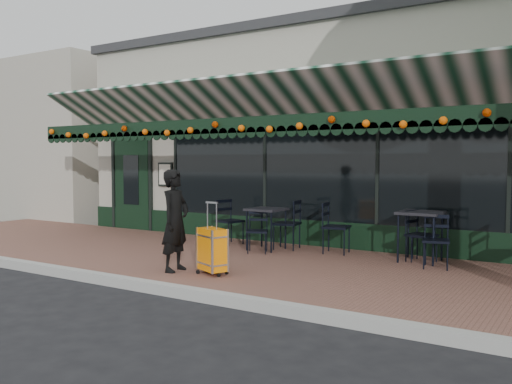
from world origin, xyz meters
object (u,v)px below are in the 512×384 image
Objects in this scene: cafe_table_b at (266,212)px; chair_b_right at (336,228)px; chair_a_right at (421,236)px; chair_b_front at (257,232)px; chair_solo at (230,222)px; suitcase at (212,250)px; chair_a_front at (436,241)px; woman at (175,220)px; chair_b_left at (287,224)px; chair_a_left at (423,236)px; cafe_table_a at (421,217)px.

chair_b_right is (1.28, 0.33, -0.24)m from cafe_table_b.
chair_b_front is at bearing 118.70° from chair_a_right.
chair_a_right is 3.77m from chair_solo.
suitcase is 1.26× the size of chair_a_front.
chair_b_right is at bearing -34.21° from woman.
cafe_table_b reaches higher than chair_b_front.
suitcase is at bearing -78.66° from cafe_table_b.
woman is 2.42m from cafe_table_b.
chair_a_right is (2.33, 2.63, 0.08)m from suitcase.
chair_a_right is 1.52m from chair_b_right.
chair_b_left is 1.05× the size of chair_solo.
chair_b_right reaches higher than chair_a_right.
cafe_table_b is 1.02× the size of chair_b_front.
chair_a_left is at bearing 7.62° from cafe_table_b.
chair_b_right is at bearing 3.19° from chair_b_front.
chair_solo is (-4.10, 0.28, 0.03)m from chair_a_front.
chair_a_front is (3.28, 2.33, -0.35)m from woman.
woman reaches higher than cafe_table_b.
chair_b_right is (1.43, 2.74, -0.30)m from woman.
cafe_table_b is 0.93× the size of chair_a_front.
chair_a_left is at bearing 111.93° from chair_a_front.
chair_a_front is (0.35, -0.40, -0.33)m from cafe_table_a.
woman is 2.74m from chair_b_left.
chair_b_front is at bearing -83.79° from cafe_table_b.
suitcase is at bearing -153.23° from chair_a_front.
woman is 1.65× the size of chair_b_right.
chair_b_left is 0.70m from chair_b_front.
woman is at bearing -122.04° from chair_b_front.
woman reaches higher than chair_b_right.
cafe_table_a is 0.32m from chair_a_right.
chair_solo is at bearing -100.38° from chair_a_left.
suitcase is 3.52m from chair_a_right.
chair_b_right is 1.21× the size of chair_b_front.
cafe_table_b is at bearing -173.52° from cafe_table_a.
cafe_table_b is at bearing 94.96° from chair_b_right.
chair_a_right reaches higher than chair_a_left.
chair_a_left reaches higher than chair_b_front.
chair_b_front is (-2.74, -0.70, -0.37)m from cafe_table_a.
woman is at bearing 143.08° from chair_b_right.
cafe_table_a reaches higher than chair_b_front.
cafe_table_b is 0.50m from chair_b_front.
chair_a_right is (2.95, 2.73, -0.34)m from woman.
chair_b_right is at bearing -101.23° from chair_a_left.
cafe_table_a is 0.99× the size of chair_a_left.
woman is at bearing -93.59° from cafe_table_b.
cafe_table_a is (2.31, 2.63, 0.40)m from suitcase.
chair_b_left reaches higher than chair_b_front.
chair_a_left is 0.56m from chair_a_front.
chair_b_right reaches higher than cafe_table_a.
woman is at bearing -157.72° from chair_a_front.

